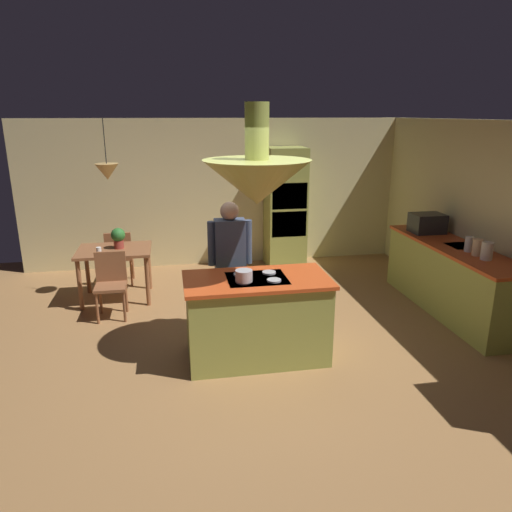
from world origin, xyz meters
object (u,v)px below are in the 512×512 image
at_px(potted_plant_on_table, 118,237).
at_px(cooking_pot_on_cooktop, 244,276).
at_px(canister_tea, 469,244).
at_px(canister_sugar, 478,247).
at_px(canister_flour, 487,251).
at_px(cup_on_table, 99,250).
at_px(dining_table, 115,256).
at_px(chair_by_back_wall, 119,254).
at_px(person_at_island, 230,260).
at_px(oven_tower, 285,208).
at_px(chair_facing_island, 111,280).
at_px(kitchen_island, 257,318).
at_px(microwave_on_counter, 427,223).

distance_m(potted_plant_on_table, cooking_pot_on_cooktop, 2.69).
bearing_deg(canister_tea, canister_sugar, -90.00).
bearing_deg(canister_flour, cup_on_table, 159.85).
xyz_separation_m(dining_table, canister_tea, (4.54, -1.57, 0.38)).
bearing_deg(chair_by_back_wall, person_at_island, 126.44).
distance_m(oven_tower, chair_facing_island, 3.35).
relative_size(cup_on_table, canister_tea, 0.46).
distance_m(canister_sugar, cooking_pot_on_cooktop, 3.04).
bearing_deg(canister_tea, cup_on_table, 163.79).
xyz_separation_m(canister_sugar, cooking_pot_on_cooktop, (-3.00, -0.48, -0.02)).
height_order(kitchen_island, dining_table, kitchen_island).
distance_m(chair_by_back_wall, cooking_pot_on_cooktop, 3.28).
relative_size(chair_facing_island, potted_plant_on_table, 2.90).
bearing_deg(cup_on_table, chair_by_back_wall, 77.58).
height_order(oven_tower, chair_facing_island, oven_tower).
relative_size(person_at_island, potted_plant_on_table, 5.48).
bearing_deg(oven_tower, canister_sugar, -59.00).
bearing_deg(cooking_pot_on_cooktop, cup_on_table, 130.30).
relative_size(chair_facing_island, canister_tea, 4.48).
relative_size(chair_facing_island, cooking_pot_on_cooktop, 4.83).
height_order(potted_plant_on_table, microwave_on_counter, microwave_on_counter).
distance_m(oven_tower, canister_tea, 3.23).
height_order(person_at_island, chair_facing_island, person_at_island).
bearing_deg(cup_on_table, oven_tower, 24.26).
bearing_deg(canister_tea, person_at_island, 176.96).
bearing_deg(person_at_island, canister_flour, -9.74).
relative_size(microwave_on_counter, cooking_pot_on_cooktop, 2.56).
bearing_deg(canister_sugar, dining_table, 158.89).
distance_m(kitchen_island, potted_plant_on_table, 2.72).
height_order(chair_by_back_wall, microwave_on_counter, microwave_on_counter).
relative_size(canister_sugar, canister_tea, 1.08).
bearing_deg(chair_by_back_wall, oven_tower, -169.46).
bearing_deg(chair_facing_island, person_at_island, -27.73).
xyz_separation_m(cup_on_table, cooking_pot_on_cooktop, (1.72, -2.03, 0.21)).
xyz_separation_m(oven_tower, canister_flour, (1.74, -3.08, 0.00)).
bearing_deg(chair_facing_island, canister_flour, -16.10).
xyz_separation_m(potted_plant_on_table, canister_sugar, (4.47, -1.78, 0.11)).
height_order(kitchen_island, canister_flour, canister_flour).
bearing_deg(cooking_pot_on_cooktop, canister_flour, 5.65).
bearing_deg(canister_tea, microwave_on_counter, 90.00).
bearing_deg(chair_facing_island, chair_by_back_wall, 90.00).
relative_size(dining_table, canister_tea, 5.31).
distance_m(cup_on_table, canister_sugar, 4.98).
bearing_deg(dining_table, microwave_on_counter, -6.79).
relative_size(dining_table, microwave_on_counter, 2.24).
distance_m(chair_by_back_wall, cup_on_table, 0.89).
distance_m(canister_flour, canister_tea, 0.36).
distance_m(oven_tower, dining_table, 3.05).
distance_m(oven_tower, cup_on_table, 3.28).
bearing_deg(kitchen_island, chair_facing_island, 139.00).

